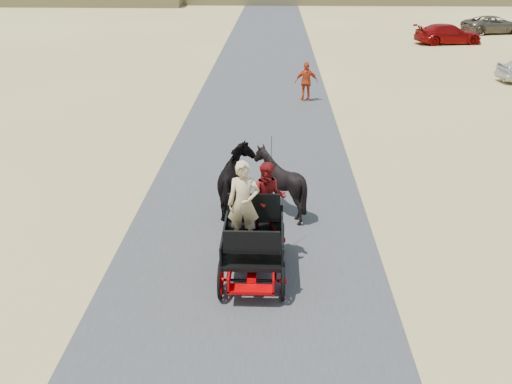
{
  "coord_description": "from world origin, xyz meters",
  "views": [
    {
      "loc": [
        0.59,
        -8.17,
        6.48
      ],
      "look_at": [
        0.17,
        3.89,
        1.2
      ],
      "focal_mm": 40.0,
      "sensor_mm": 36.0,
      "label": 1
    }
  ],
  "objects_px": {
    "horse_right": "(279,183)",
    "pedestrian": "(306,82)",
    "horse_left": "(236,182)",
    "car_c": "(448,34)",
    "carriage": "(253,259)",
    "car_d": "(494,25)"
  },
  "relations": [
    {
      "from": "horse_right",
      "to": "pedestrian",
      "type": "bearing_deg",
      "value": -96.04
    },
    {
      "from": "car_c",
      "to": "pedestrian",
      "type": "bearing_deg",
      "value": 136.64
    },
    {
      "from": "car_d",
      "to": "pedestrian",
      "type": "bearing_deg",
      "value": 131.35
    },
    {
      "from": "pedestrian",
      "to": "car_c",
      "type": "distance_m",
      "value": 19.33
    },
    {
      "from": "horse_right",
      "to": "car_d",
      "type": "relative_size",
      "value": 0.36
    },
    {
      "from": "horse_left",
      "to": "car_d",
      "type": "relative_size",
      "value": 0.42
    },
    {
      "from": "car_d",
      "to": "horse_right",
      "type": "bearing_deg",
      "value": 140.44
    },
    {
      "from": "carriage",
      "to": "horse_right",
      "type": "distance_m",
      "value": 3.09
    },
    {
      "from": "carriage",
      "to": "pedestrian",
      "type": "bearing_deg",
      "value": 83.06
    },
    {
      "from": "carriage",
      "to": "horse_left",
      "type": "relative_size",
      "value": 1.2
    },
    {
      "from": "carriage",
      "to": "pedestrian",
      "type": "relative_size",
      "value": 1.39
    },
    {
      "from": "carriage",
      "to": "car_c",
      "type": "bearing_deg",
      "value": 68.05
    },
    {
      "from": "car_d",
      "to": "horse_left",
      "type": "bearing_deg",
      "value": 138.94
    },
    {
      "from": "carriage",
      "to": "horse_right",
      "type": "xyz_separation_m",
      "value": [
        0.55,
        3.0,
        0.49
      ]
    },
    {
      "from": "horse_right",
      "to": "pedestrian",
      "type": "relative_size",
      "value": 0.98
    },
    {
      "from": "horse_left",
      "to": "car_c",
      "type": "distance_m",
      "value": 30.63
    },
    {
      "from": "carriage",
      "to": "pedestrian",
      "type": "distance_m",
      "value": 14.72
    },
    {
      "from": "horse_left",
      "to": "carriage",
      "type": "bearing_deg",
      "value": 100.39
    },
    {
      "from": "horse_right",
      "to": "pedestrian",
      "type": "xyz_separation_m",
      "value": [
        1.23,
        11.61,
        0.01
      ]
    },
    {
      "from": "pedestrian",
      "to": "car_c",
      "type": "relative_size",
      "value": 0.37
    },
    {
      "from": "horse_left",
      "to": "car_d",
      "type": "xyz_separation_m",
      "value": [
        17.86,
        32.95,
        -0.19
      ]
    },
    {
      "from": "car_c",
      "to": "car_d",
      "type": "xyz_separation_m",
      "value": [
        4.91,
        5.2,
        -0.01
      ]
    }
  ]
}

